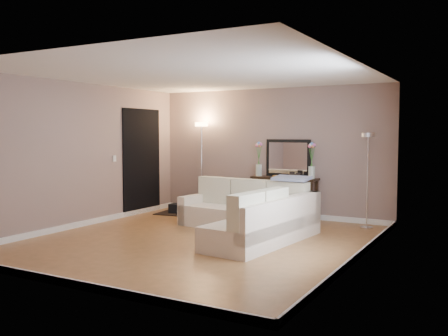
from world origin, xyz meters
The scene contains 23 objects.
floor centered at (0.00, 0.00, -0.01)m, with size 5.00×5.50×0.01m, color #9B6738.
ceiling centered at (0.00, 0.00, 2.60)m, with size 5.00×5.50×0.01m, color white.
wall_back centered at (0.00, 2.76, 1.30)m, with size 5.00×0.02×2.60m, color gray.
wall_front centered at (0.00, -2.76, 1.30)m, with size 5.00×0.02×2.60m, color gray.
wall_left centered at (-2.51, 0.00, 1.30)m, with size 0.02×5.50×2.60m, color gray.
wall_right centered at (2.51, 0.00, 1.30)m, with size 0.02×5.50×2.60m, color gray.
baseboard_back centered at (0.00, 2.73, 0.05)m, with size 5.00×0.03×0.10m, color white.
baseboard_front centered at (0.00, -2.73, 0.05)m, with size 5.00×0.03×0.10m, color white.
baseboard_left centered at (-2.48, 0.00, 0.05)m, with size 0.03×5.50×0.10m, color white.
baseboard_right centered at (2.48, 0.00, 0.05)m, with size 0.03×5.50×0.10m, color white.
doorway centered at (-2.48, 1.70, 1.10)m, with size 0.02×1.20×2.20m, color black.
switch_plate centered at (-2.48, 0.85, 1.20)m, with size 0.02×0.08×0.12m, color white.
sectional_sofa centered at (0.50, 0.81, 0.32)m, with size 2.53×2.60×0.87m.
throw_blanket centered at (1.01, 1.36, 0.92)m, with size 0.62×0.36×0.05m, color gray.
console_table centered at (0.32, 2.53, 0.47)m, with size 1.36×0.42×0.83m.
leaning_mirror centered at (0.41, 2.70, 1.20)m, with size 0.95×0.09×0.74m.
table_decor centered at (0.40, 2.49, 0.85)m, with size 0.57×0.13×0.13m.
flower_vase_left centered at (-0.17, 2.55, 1.12)m, with size 0.16×0.13×0.71m.
flower_vase_right centered at (0.97, 2.50, 1.12)m, with size 0.16×0.13×0.71m.
floor_lamp_lit centered at (-1.53, 2.55, 1.36)m, with size 0.30×0.30×1.92m.
floor_lamp_unlit centered at (2.07, 2.29, 1.20)m, with size 0.28×0.28×1.70m.
charcoal_rug centered at (-1.59, 2.17, 0.01)m, with size 1.26×0.94×0.02m, color black.
black_bag centered at (-1.79, 2.04, 0.09)m, with size 0.36×0.25×0.23m, color black.
Camera 1 is at (4.12, -6.60, 1.69)m, focal length 40.00 mm.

